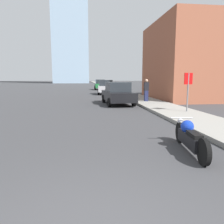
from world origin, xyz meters
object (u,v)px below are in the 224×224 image
Objects in this scene: parked_car_silver at (106,87)px; stop_sign at (188,85)px; motorcycle at (190,137)px; parked_car_black at (118,93)px; parked_car_green at (100,85)px; pedestrian at (146,90)px.

stop_sign is at bearing -76.77° from parked_car_silver.
motorcycle is at bearing -86.77° from parked_car_silver.
parked_car_black is 2.28× the size of stop_sign.
motorcycle is 21.49m from parked_car_silver.
parked_car_green is (-0.17, 32.86, 0.48)m from motorcycle.
parked_car_green is at bearing 86.25° from parked_car_black.
pedestrian reaches higher than parked_car_green.
parked_car_silver is 10.40m from pedestrian.
stop_sign is at bearing -62.34° from parked_car_black.
stop_sign reaches higher than pedestrian.
parked_car_black is 1.19× the size of parked_car_silver.
pedestrian reaches higher than motorcycle.
motorcycle is 10.81m from parked_car_black.
parked_car_silver is at bearing -90.74° from parked_car_green.
parked_car_black is 2.40m from pedestrian.
parked_car_silver is 1.91× the size of stop_sign.
parked_car_silver is 1.00× the size of parked_car_green.
parked_car_black is at bearing -90.87° from parked_car_green.
parked_car_black is 10.68m from parked_car_silver.
motorcycle is at bearing -91.81° from parked_car_black.
pedestrian is (2.03, 11.33, 0.64)m from motorcycle.
motorcycle is 1.39× the size of pedestrian.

